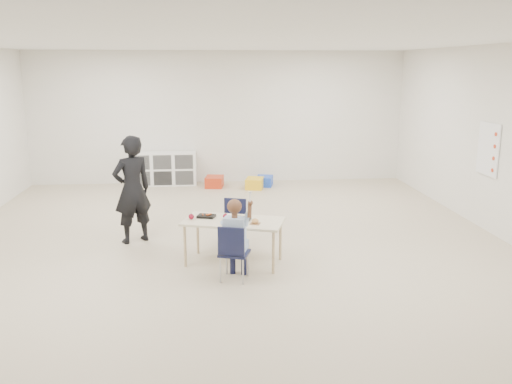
{
  "coord_description": "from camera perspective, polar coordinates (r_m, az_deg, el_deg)",
  "views": [
    {
      "loc": [
        -0.29,
        -7.17,
        2.48
      ],
      "look_at": [
        0.36,
        -0.22,
        0.85
      ],
      "focal_mm": 38.0,
      "sensor_mm": 36.0,
      "label": 1
    }
  ],
  "objects": [
    {
      "name": "rules_poster",
      "position": [
        8.95,
        23.25,
        4.18
      ],
      "size": [
        0.02,
        0.6,
        0.8
      ],
      "primitive_type": "cube",
      "color": "white",
      "rests_on": "room"
    },
    {
      "name": "bin_red",
      "position": [
        11.39,
        -4.4,
        1.09
      ],
      "size": [
        0.42,
        0.5,
        0.22
      ],
      "primitive_type": "cube",
      "rotation": [
        0.0,
        0.0,
        -0.14
      ],
      "color": "red",
      "rests_on": "ground"
    },
    {
      "name": "bin_blue",
      "position": [
        11.47,
        0.9,
        1.17
      ],
      "size": [
        0.41,
        0.48,
        0.2
      ],
      "primitive_type": "cube",
      "rotation": [
        0.0,
        0.0,
        -0.24
      ],
      "color": "blue",
      "rests_on": "ground"
    },
    {
      "name": "apple_near",
      "position": [
        6.92,
        -3.22,
        -2.57
      ],
      "size": [
        0.07,
        0.07,
        0.07
      ],
      "primitive_type": "sphere",
      "color": "maroon",
      "rests_on": "table"
    },
    {
      "name": "chair_far",
      "position": [
        7.47,
        -2.47,
        -3.5
      ],
      "size": [
        0.41,
        0.4,
        0.69
      ],
      "primitive_type": null,
      "rotation": [
        0.0,
        0.0,
        -0.31
      ],
      "color": "#111433",
      "rests_on": "ground"
    },
    {
      "name": "bin_yellow",
      "position": [
        11.22,
        -0.14,
        0.93
      ],
      "size": [
        0.44,
        0.51,
        0.21
      ],
      "primitive_type": "cube",
      "rotation": [
        0.0,
        0.0,
        -0.24
      ],
      "color": "yellow",
      "rests_on": "ground"
    },
    {
      "name": "chair_near",
      "position": [
        6.41,
        -2.29,
        -6.32
      ],
      "size": [
        0.41,
        0.4,
        0.69
      ],
      "primitive_type": null,
      "rotation": [
        0.0,
        0.0,
        -0.31
      ],
      "color": "#111433",
      "rests_on": "ground"
    },
    {
      "name": "lunch_tray_near",
      "position": [
        6.88,
        -1.52,
        -2.83
      ],
      "size": [
        0.26,
        0.22,
        0.03
      ],
      "primitive_type": "cube",
      "rotation": [
        0.0,
        0.0,
        -0.31
      ],
      "color": "black",
      "rests_on": "table"
    },
    {
      "name": "milk_carton",
      "position": [
        6.76,
        -2.77,
        -2.83
      ],
      "size": [
        0.09,
        0.09,
        0.1
      ],
      "primitive_type": "cube",
      "rotation": [
        0.0,
        0.0,
        -0.31
      ],
      "color": "white",
      "rests_on": "table"
    },
    {
      "name": "room",
      "position": [
        7.26,
        -3.02,
        4.57
      ],
      "size": [
        9.0,
        9.02,
        2.8
      ],
      "color": "beige",
      "rests_on": "ground"
    },
    {
      "name": "cubby_shelf",
      "position": [
        11.68,
        -9.75,
        2.44
      ],
      "size": [
        1.4,
        0.4,
        0.7
      ],
      "primitive_type": "cube",
      "color": "white",
      "rests_on": "ground"
    },
    {
      "name": "lunch_tray_far",
      "position": [
        7.02,
        -5.26,
        -2.55
      ],
      "size": [
        0.26,
        0.22,
        0.03
      ],
      "primitive_type": "cube",
      "rotation": [
        0.0,
        0.0,
        -0.31
      ],
      "color": "black",
      "rests_on": "table"
    },
    {
      "name": "apple_far",
      "position": [
        6.94,
        -6.83,
        -2.59
      ],
      "size": [
        0.07,
        0.07,
        0.07
      ],
      "primitive_type": "sphere",
      "color": "maroon",
      "rests_on": "table"
    },
    {
      "name": "adult",
      "position": [
        7.86,
        -12.91,
        0.25
      ],
      "size": [
        0.67,
        0.61,
        1.54
      ],
      "primitive_type": "imported",
      "rotation": [
        0.0,
        0.0,
        3.69
      ],
      "color": "black",
      "rests_on": "ground"
    },
    {
      "name": "bread_roll",
      "position": [
        6.7,
        -0.09,
        -3.09
      ],
      "size": [
        0.09,
        0.09,
        0.07
      ],
      "primitive_type": "ellipsoid",
      "color": "tan",
      "rests_on": "table"
    },
    {
      "name": "table",
      "position": [
        6.95,
        -2.38,
        -5.22
      ],
      "size": [
        1.38,
        0.97,
        0.57
      ],
      "rotation": [
        0.0,
        0.0,
        -0.31
      ],
      "color": "beige",
      "rests_on": "ground"
    },
    {
      "name": "child",
      "position": [
        6.35,
        -2.3,
        -4.64
      ],
      "size": [
        0.58,
        0.58,
        1.08
      ],
      "primitive_type": null,
      "rotation": [
        0.0,
        0.0,
        -0.31
      ],
      "color": "#BCDBFF",
      "rests_on": "chair_near"
    }
  ]
}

